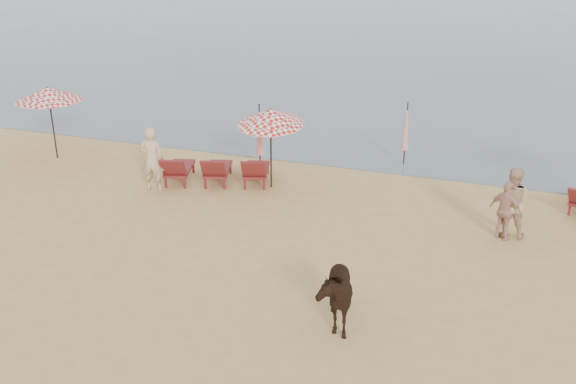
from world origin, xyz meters
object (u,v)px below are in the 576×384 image
at_px(umbrella_closed_right, 406,127).
at_px(beachgoer_right_b, 506,211).
at_px(umbrella_closed_left, 260,130).
at_px(umbrella_open_left_b, 271,117).
at_px(beachgoer_right_a, 511,202).
at_px(beachgoer_left, 152,159).
at_px(lounger_cluster_left, 217,169).
at_px(umbrella_open_left_a, 48,94).
at_px(cow, 332,291).

height_order(umbrella_closed_right, beachgoer_right_b, umbrella_closed_right).
relative_size(umbrella_closed_left, umbrella_closed_right, 1.04).
xyz_separation_m(umbrella_open_left_b, beachgoer_right_a, (6.68, -1.11, -1.25)).
relative_size(beachgoer_left, beachgoer_right_b, 1.27).
bearing_deg(beachgoer_right_b, lounger_cluster_left, 22.85).
height_order(umbrella_closed_right, beachgoer_left, umbrella_closed_right).
bearing_deg(beachgoer_left, umbrella_open_left_a, -31.16).
bearing_deg(beachgoer_right_a, umbrella_open_left_b, -14.59).
bearing_deg(cow, beachgoer_right_b, 38.53).
xyz_separation_m(beachgoer_left, beachgoer_right_b, (9.75, 0.01, -0.20)).
relative_size(umbrella_open_left_b, cow, 1.50).
distance_m(umbrella_closed_right, beachgoer_left, 7.99).
relative_size(umbrella_closed_right, cow, 1.25).
bearing_deg(cow, umbrella_closed_right, 71.33).
xyz_separation_m(lounger_cluster_left, umbrella_closed_left, (0.77, 1.55, 0.86)).
bearing_deg(beachgoer_right_b, umbrella_open_left_a, 24.38).
distance_m(umbrella_open_left_a, umbrella_open_left_b, 7.68).
distance_m(umbrella_open_left_a, cow, 13.01).
distance_m(lounger_cluster_left, umbrella_open_left_b, 2.36).
height_order(lounger_cluster_left, cow, cow).
bearing_deg(umbrella_open_left_b, umbrella_closed_left, 100.68).
bearing_deg(umbrella_closed_left, beachgoer_right_b, -19.14).
height_order(umbrella_open_left_a, beachgoer_right_a, umbrella_open_left_a).
bearing_deg(umbrella_open_left_a, umbrella_closed_left, 11.88).
bearing_deg(beachgoer_right_a, lounger_cluster_left, -10.77).
relative_size(umbrella_open_left_a, beachgoer_left, 1.27).
bearing_deg(lounger_cluster_left, umbrella_open_left_b, -6.04).
relative_size(umbrella_open_left_b, umbrella_closed_right, 1.20).
relative_size(lounger_cluster_left, umbrella_closed_left, 1.59).
bearing_deg(umbrella_open_left_b, beachgoer_right_b, -34.89).
distance_m(lounger_cluster_left, beachgoer_left, 1.92).
bearing_deg(cow, lounger_cluster_left, 111.22).
bearing_deg(beachgoer_left, umbrella_closed_right, -158.49).
bearing_deg(lounger_cluster_left, umbrella_closed_left, 47.19).
bearing_deg(umbrella_open_left_b, beachgoer_left, 179.50).
bearing_deg(beachgoer_right_b, umbrella_closed_right, -24.82).
xyz_separation_m(umbrella_closed_left, cow, (4.46, -7.49, -0.63)).
distance_m(lounger_cluster_left, beachgoer_right_a, 8.36).
xyz_separation_m(umbrella_open_left_a, beachgoer_right_a, (14.36, -1.19, -1.27)).
bearing_deg(umbrella_open_left_a, beachgoer_right_a, -2.65).
distance_m(lounger_cluster_left, umbrella_open_left_a, 6.29).
bearing_deg(beachgoer_left, umbrella_closed_left, -145.29).
relative_size(umbrella_open_left_b, beachgoer_right_a, 1.38).
xyz_separation_m(umbrella_closed_right, beachgoer_left, (-6.52, -4.60, -0.32)).
bearing_deg(umbrella_open_left_a, cow, -27.15).
bearing_deg(umbrella_closed_right, umbrella_open_left_b, -135.86).
bearing_deg(umbrella_closed_right, lounger_cluster_left, -144.53).
bearing_deg(cow, beachgoer_left, 123.96).
bearing_deg(umbrella_closed_left, beachgoer_left, -131.58).
bearing_deg(beachgoer_right_a, beachgoer_left, -3.82).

